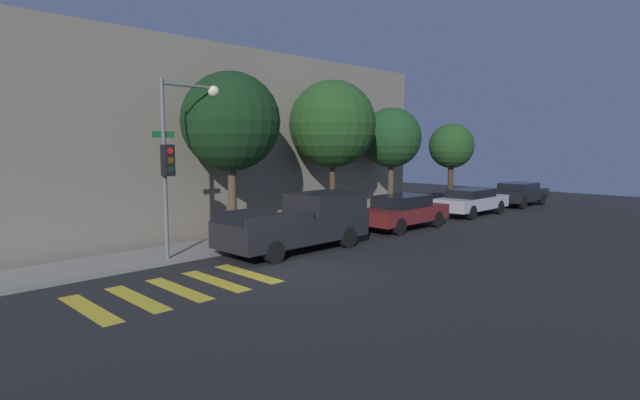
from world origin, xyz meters
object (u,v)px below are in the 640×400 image
object	(u,v)px
traffic_light_pole	(178,145)
sedan_middle	(471,201)
tree_behind_truck	(451,146)
pickup_truck	(302,222)
tree_near_corner	(231,122)
tree_far_end	(391,138)
sedan_near_corner	(403,211)
sedan_far_end	(519,193)
tree_midblock	(333,124)

from	to	relation	value
traffic_light_pole	sedan_middle	bearing A→B (deg)	-4.73
traffic_light_pole	tree_behind_truck	world-z (taller)	traffic_light_pole
pickup_truck	sedan_middle	world-z (taller)	pickup_truck
tree_near_corner	tree_behind_truck	distance (m)	14.56
sedan_middle	pickup_truck	bearing A→B (deg)	180.00
traffic_light_pole	pickup_truck	size ratio (longest dim) A/B	1.02
tree_near_corner	tree_far_end	world-z (taller)	tree_near_corner
pickup_truck	sedan_near_corner	xyz separation A→B (m)	(5.77, -0.00, -0.17)
sedan_near_corner	tree_near_corner	bearing A→B (deg)	162.49
pickup_truck	tree_near_corner	bearing A→B (deg)	119.00
traffic_light_pole	sedan_middle	xyz separation A→B (m)	(15.36, -1.27, -2.77)
sedan_near_corner	sedan_far_end	size ratio (longest dim) A/B	1.02
pickup_truck	tree_behind_truck	size ratio (longest dim) A/B	1.13
traffic_light_pole	sedan_far_end	bearing A→B (deg)	-3.47
traffic_light_pole	sedan_near_corner	size ratio (longest dim) A/B	1.23
tree_far_end	pickup_truck	bearing A→B (deg)	-164.31
sedan_near_corner	tree_behind_truck	bearing A→B (deg)	16.29
traffic_light_pole	tree_far_end	bearing A→B (deg)	4.60
traffic_light_pole	pickup_truck	xyz separation A→B (m)	(3.76, -1.27, -2.57)
tree_near_corner	tree_midblock	bearing A→B (deg)	-0.00
tree_midblock	tree_behind_truck	bearing A→B (deg)	0.00
sedan_middle	sedan_far_end	distance (m)	5.60
sedan_near_corner	tree_far_end	size ratio (longest dim) A/B	0.83
sedan_middle	sedan_near_corner	bearing A→B (deg)	180.00
tree_near_corner	tree_behind_truck	world-z (taller)	tree_near_corner
traffic_light_pole	pickup_truck	world-z (taller)	traffic_light_pole
sedan_middle	sedan_far_end	size ratio (longest dim) A/B	1.09
sedan_middle	tree_midblock	bearing A→B (deg)	164.16
sedan_far_end	tree_near_corner	size ratio (longest dim) A/B	0.72
sedan_near_corner	tree_midblock	bearing A→B (deg)	131.49
tree_behind_truck	tree_far_end	bearing A→B (deg)	180.00
tree_behind_truck	pickup_truck	bearing A→B (deg)	-170.60
tree_far_end	tree_midblock	bearing A→B (deg)	180.00
pickup_truck	sedan_near_corner	world-z (taller)	pickup_truck
pickup_truck	sedan_middle	size ratio (longest dim) A/B	1.13
sedan_near_corner	tree_midblock	world-z (taller)	tree_midblock
pickup_truck	tree_midblock	world-z (taller)	tree_midblock
traffic_light_pole	pickup_truck	distance (m)	4.73
tree_near_corner	tree_midblock	xyz separation A→B (m)	(5.04, -0.00, 0.07)
pickup_truck	tree_midblock	xyz separation A→B (m)	(3.82, 2.20, 3.41)
sedan_middle	tree_behind_truck	size ratio (longest dim) A/B	0.99
pickup_truck	tree_near_corner	world-z (taller)	tree_near_corner
sedan_near_corner	tree_behind_truck	size ratio (longest dim) A/B	0.93
pickup_truck	sedan_middle	bearing A→B (deg)	-0.00
traffic_light_pole	sedan_near_corner	bearing A→B (deg)	-7.59
pickup_truck	tree_far_end	bearing A→B (deg)	15.69
tree_behind_truck	sedan_near_corner	bearing A→B (deg)	-163.71
sedan_middle	tree_near_corner	distance (m)	13.47
sedan_middle	traffic_light_pole	bearing A→B (deg)	175.27
sedan_middle	tree_near_corner	size ratio (longest dim) A/B	0.78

